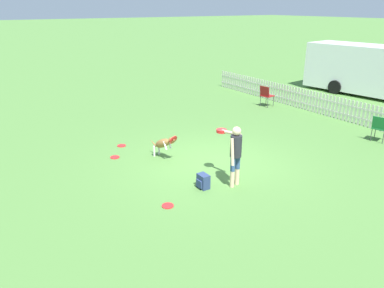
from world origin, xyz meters
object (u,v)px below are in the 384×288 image
Objects in this scene: leaping_dog at (164,143)px; folding_chair_green_right at (266,94)px; frisbee_midfield at (122,146)px; backpack_on_grass at (203,181)px; frisbee_near_handler at (168,206)px; frisbee_near_dog at (115,157)px; equipment_trailer at (360,68)px; folding_chair_blue_left at (380,126)px; handler_person at (234,149)px.

folding_chair_green_right is at bearing -171.15° from leaping_dog.
frisbee_midfield is 3.86m from backpack_on_grass.
frisbee_near_handler is 0.75× the size of backpack_on_grass.
frisbee_near_handler is 1.00× the size of frisbee_midfield.
equipment_trailer is (-1.42, 13.65, 1.25)m from frisbee_near_dog.
folding_chair_green_right reaches higher than leaping_dog.
folding_chair_blue_left reaches higher than frisbee_near_handler.
equipment_trailer is at bearing 7.92° from handler_person.
folding_chair_green_right reaches higher than frisbee_near_dog.
leaping_dog reaches higher than frisbee_near_handler.
backpack_on_grass reaches higher than frisbee_near_handler.
frisbee_near_dog is at bearing -90.83° from equipment_trailer.
frisbee_near_handler is (0.04, -1.90, -0.95)m from handler_person.
backpack_on_grass is 8.41m from folding_chair_green_right.
folding_chair_blue_left is 5.35m from folding_chair_green_right.
frisbee_near_dog is 0.31× the size of folding_chair_blue_left.
folding_chair_green_right is 0.16× the size of equipment_trailer.
folding_chair_blue_left reaches higher than frisbee_midfield.
handler_person is 1.78× the size of folding_chair_blue_left.
leaping_dog reaches higher than backpack_on_grass.
backpack_on_grass is at bearing 7.82° from frisbee_midfield.
folding_chair_blue_left is (3.42, 7.78, 0.51)m from frisbee_near_dog.
folding_chair_blue_left reaches higher than frisbee_near_dog.
leaping_dog is 0.19× the size of equipment_trailer.
handler_person is 12.74m from equipment_trailer.
leaping_dog is 4.07× the size of frisbee_near_dog.
folding_chair_green_right is at bearing 27.08° from handler_person.
equipment_trailer reaches higher than frisbee_midfield.
handler_person is at bearing 74.47° from folding_chair_blue_left.
leaping_dog is 1.20× the size of folding_chair_green_right.
folding_chair_green_right reaches higher than folding_chair_blue_left.
folding_chair_blue_left reaches higher than leaping_dog.
leaping_dog is at bearing 152.66° from frisbee_near_handler.
frisbee_near_handler is (2.50, -1.29, -0.46)m from leaping_dog.
handler_person is 4.26× the size of backpack_on_grass.
equipment_trailer is at bearing 92.72° from frisbee_midfield.
folding_chair_green_right is at bearing 98.88° from frisbee_midfield.
frisbee_near_handler and frisbee_near_dog have the same top height.
frisbee_near_handler is 7.90m from folding_chair_blue_left.
equipment_trailer is (-0.62, 13.10, 1.25)m from frisbee_midfield.
frisbee_near_dog is 8.10m from folding_chair_green_right.
leaping_dog is at bearing 55.16° from frisbee_near_dog.
folding_chair_green_right is 5.86m from equipment_trailer.
frisbee_near_handler is 0.31× the size of folding_chair_blue_left.
handler_person is 4.37m from frisbee_midfield.
backpack_on_grass reaches higher than frisbee_near_dog.
frisbee_near_handler and frisbee_midfield have the same top height.
handler_person is 8.00m from folding_chair_green_right.
frisbee_midfield is 13.17m from equipment_trailer.
frisbee_midfield is 0.75× the size of backpack_on_grass.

